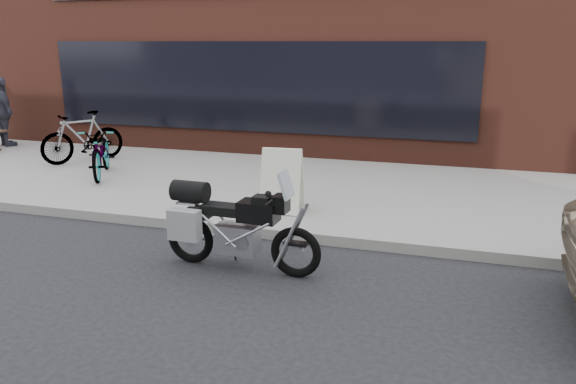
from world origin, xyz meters
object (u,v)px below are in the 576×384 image
motorcycle (230,226)px  bicycle_front (101,152)px  bicycle_rear (82,137)px  cafe_patron_right (3,112)px  sandwich_sign (282,180)px

motorcycle → bicycle_front: (-4.05, 3.21, 0.07)m
motorcycle → bicycle_rear: motorcycle is taller
motorcycle → bicycle_rear: bearing=143.1°
bicycle_rear → cafe_patron_right: (-3.05, 1.04, 0.32)m
bicycle_front → bicycle_rear: size_ratio=0.99×
bicycle_front → sandwich_sign: (4.06, -1.17, 0.02)m
sandwich_sign → cafe_patron_right: bearing=153.4°
bicycle_front → cafe_patron_right: (-4.25, 2.08, 0.39)m
motorcycle → sandwich_sign: motorcycle is taller
bicycle_rear → motorcycle: bearing=-7.1°
sandwich_sign → cafe_patron_right: size_ratio=0.57×
motorcycle → bicycle_rear: size_ratio=1.11×
motorcycle → bicycle_front: bearing=143.7°
bicycle_front → cafe_patron_right: size_ratio=1.05×
bicycle_rear → cafe_patron_right: bearing=-167.0°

